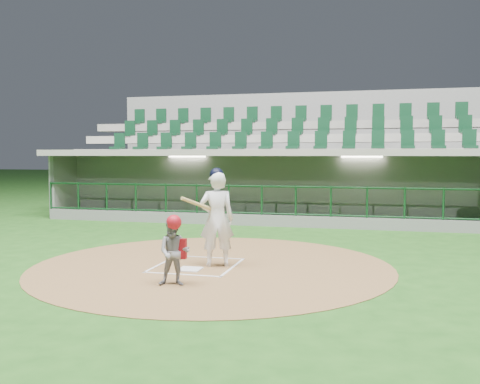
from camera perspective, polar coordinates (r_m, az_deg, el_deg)
The scene contains 8 objects.
ground at distance 11.14m, azimuth -4.14°, elevation -7.58°, with size 120.00×120.00×0.00m, color #1C4B15.
dirt_circle at distance 10.87m, azimuth -2.96°, elevation -7.84°, with size 7.20×7.20×0.01m, color brown.
home_plate at distance 10.49m, azimuth -5.36°, elevation -8.19°, with size 0.43×0.43×0.02m, color white.
batter_box_chalk at distance 10.86m, azimuth -4.64°, elevation -7.79°, with size 1.55×1.80×0.01m.
dugout_structure at distance 18.51m, azimuth 3.83°, elevation 0.05°, with size 16.40×3.70×3.00m.
seating_deck at distance 21.55m, azimuth 5.08°, elevation 1.83°, with size 17.00×6.72×5.15m.
batter at distance 10.65m, azimuth -2.51°, elevation -2.73°, with size 0.94×0.97×1.97m.
catcher at distance 9.19m, azimuth -7.03°, elevation -6.21°, with size 0.63×0.54×1.21m.
Camera 1 is at (3.47, -10.35, 2.23)m, focal length 40.00 mm.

